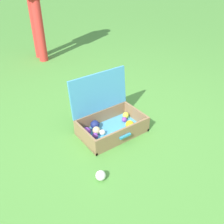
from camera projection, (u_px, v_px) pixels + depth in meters
name	position (u px, v px, depth m)	size (l,w,h in m)	color
ground_plane	(107.00, 138.00, 2.17)	(16.00, 16.00, 0.00)	#4C8C38
open_suitcase	(108.00, 120.00, 2.20)	(0.56, 0.42, 0.49)	#4799C6
stray_ball_on_grass	(101.00, 175.00, 1.76)	(0.07, 0.07, 0.07)	white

